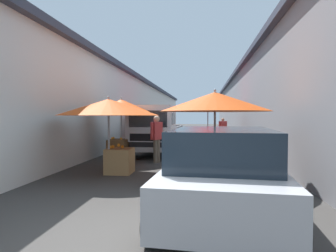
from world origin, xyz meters
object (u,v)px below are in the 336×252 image
object	(u,v)px
fruit_stall_mid_lane	(208,110)
vendor_by_crates	(157,135)
fruit_stall_near_right	(215,109)
parked_scooter	(218,142)
hatchback_car	(222,171)
vendor_in_shade	(223,128)
delivery_truck	(155,131)
fruit_stall_far_right	(110,112)
fruit_stall_far_left	(150,117)
fruit_stall_near_left	(121,113)

from	to	relation	value
fruit_stall_mid_lane	vendor_by_crates	distance (m)	7.42
vendor_by_crates	fruit_stall_near_right	bearing A→B (deg)	-144.63
fruit_stall_near_right	vendor_by_crates	bearing A→B (deg)	35.37
vendor_by_crates	parked_scooter	world-z (taller)	vendor_by_crates
fruit_stall_mid_lane	hatchback_car	size ratio (longest dim) A/B	0.72
hatchback_car	vendor_in_shade	distance (m)	14.67
fruit_stall_near_right	delivery_truck	distance (m)	5.30
fruit_stall_far_right	vendor_in_shade	bearing A→B (deg)	-18.62
delivery_truck	vendor_by_crates	xyz separation A→B (m)	(-1.97, -0.39, -0.07)
hatchback_car	vendor_in_shade	xyz separation A→B (m)	(14.63, -0.96, 0.14)
fruit_stall_far_left	vendor_in_shade	size ratio (longest dim) A/B	1.71
fruit_stall_mid_lane	parked_scooter	world-z (taller)	fruit_stall_mid_lane
fruit_stall_far_right	vendor_by_crates	distance (m)	2.55
fruit_stall_near_left	fruit_stall_far_right	distance (m)	2.57
fruit_stall_mid_lane	vendor_in_shade	size ratio (longest dim) A/B	1.87
fruit_stall_near_left	delivery_truck	size ratio (longest dim) A/B	0.48
fruit_stall_far_left	parked_scooter	size ratio (longest dim) A/B	1.58
fruit_stall_near_left	fruit_stall_near_right	bearing A→B (deg)	-132.41
fruit_stall_near_left	fruit_stall_mid_lane	world-z (taller)	fruit_stall_mid_lane
fruit_stall_near_left	vendor_by_crates	world-z (taller)	fruit_stall_near_left
vendor_by_crates	hatchback_car	bearing A→B (deg)	-159.52
delivery_truck	parked_scooter	xyz separation A→B (m)	(1.60, -2.71, -0.59)
fruit_stall_near_left	fruit_stall_far_right	bearing A→B (deg)	-170.60
fruit_stall_far_right	vendor_by_crates	size ratio (longest dim) A/B	1.72
fruit_stall_far_right	vendor_by_crates	world-z (taller)	fruit_stall_far_right
fruit_stall_mid_lane	parked_scooter	xyz separation A→B (m)	(-3.52, -0.41, -1.56)
vendor_by_crates	vendor_in_shade	size ratio (longest dim) A/B	1.09
fruit_stall_mid_lane	parked_scooter	size ratio (longest dim) A/B	1.73
fruit_stall_far_left	vendor_in_shade	bearing A→B (deg)	-48.07
fruit_stall_far_left	vendor_by_crates	xyz separation A→B (m)	(-5.57, -1.31, -0.65)
vendor_in_shade	fruit_stall_far_left	bearing A→B (deg)	131.93
fruit_stall_near_left	fruit_stall_near_right	xyz separation A→B (m)	(-3.04, -3.33, 0.07)
delivery_truck	vendor_by_crates	size ratio (longest dim) A/B	2.96
fruit_stall_far_right	parked_scooter	world-z (taller)	fruit_stall_far_right
hatchback_car	vendor_in_shade	bearing A→B (deg)	-3.75
delivery_truck	fruit_stall_far_left	bearing A→B (deg)	14.35
fruit_stall_far_left	fruit_stall_mid_lane	distance (m)	3.58
fruit_stall_mid_lane	delivery_truck	world-z (taller)	fruit_stall_mid_lane
hatchback_car	fruit_stall_near_left	bearing A→B (deg)	31.08
fruit_stall_far_right	fruit_stall_mid_lane	bearing A→B (deg)	-17.26
fruit_stall_far_right	parked_scooter	distance (m)	6.79
fruit_stall_near_left	vendor_by_crates	size ratio (longest dim) A/B	1.41
fruit_stall_near_right	fruit_stall_mid_lane	bearing A→B (deg)	0.11
fruit_stall_far_right	fruit_stall_mid_lane	size ratio (longest dim) A/B	1.00
vendor_by_crates	vendor_in_shade	bearing A→B (deg)	-17.34
vendor_by_crates	fruit_stall_far_right	bearing A→B (deg)	156.17
fruit_stall_far_left	vendor_by_crates	distance (m)	5.76
fruit_stall_mid_lane	vendor_by_crates	size ratio (longest dim) A/B	1.72
vendor_by_crates	vendor_in_shade	distance (m)	9.82
fruit_stall_near_right	hatchback_car	size ratio (longest dim) A/B	0.70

